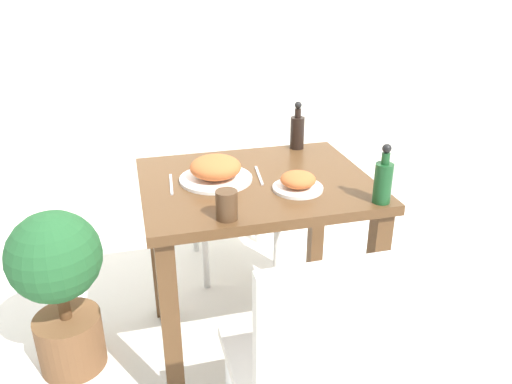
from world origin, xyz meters
TOP-DOWN VIEW (x-y plane):
  - ground_plane at (0.00, 0.00)m, footprint 16.00×16.00m
  - dining_table at (0.00, 0.00)m, footprint 0.83×0.67m
  - chair_near at (-0.02, -0.71)m, footprint 0.42×0.42m
  - chair_far at (0.04, 0.70)m, footprint 0.42×0.42m
  - food_plate at (-0.14, 0.03)m, footprint 0.26×0.26m
  - side_plate at (0.12, -0.12)m, footprint 0.18×0.18m
  - drink_cup at (-0.17, -0.27)m, footprint 0.07×0.07m
  - sauce_bottle at (0.35, -0.29)m, footprint 0.06×0.06m
  - condiment_bottle at (0.26, 0.29)m, footprint 0.06×0.06m
  - fork_utensil at (-0.30, 0.03)m, footprint 0.02×0.18m
  - spoon_utensil at (0.02, 0.03)m, footprint 0.03×0.18m
  - potted_plant_left at (-0.74, 0.05)m, footprint 0.34×0.34m

SIDE VIEW (x-z plane):
  - ground_plane at x=0.00m, z-range 0.00..0.00m
  - potted_plant_left at x=-0.74m, z-range 0.06..0.73m
  - chair_near at x=-0.02m, z-range 0.06..0.96m
  - chair_far at x=0.04m, z-range 0.06..0.96m
  - dining_table at x=0.00m, z-range 0.23..0.97m
  - fork_utensil at x=-0.30m, z-range 0.74..0.75m
  - spoon_utensil at x=0.02m, z-range 0.74..0.75m
  - side_plate at x=0.12m, z-range 0.74..0.81m
  - food_plate at x=-0.14m, z-range 0.74..0.83m
  - drink_cup at x=-0.17m, z-range 0.74..0.84m
  - sauce_bottle at x=0.35m, z-range 0.72..0.92m
  - condiment_bottle at x=0.26m, z-range 0.72..0.92m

